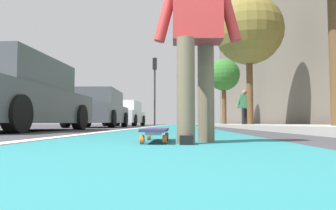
# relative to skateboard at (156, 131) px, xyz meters

# --- Properties ---
(ground_plane) EXTENTS (80.00, 80.00, 0.00)m
(ground_plane) POSITION_rel_skateboard_xyz_m (8.43, -0.03, -0.09)
(ground_plane) COLOR #38383D
(bike_lane_paint) EXTENTS (56.00, 2.16, 0.00)m
(bike_lane_paint) POSITION_rel_skateboard_xyz_m (22.43, -0.03, -0.09)
(bike_lane_paint) COLOR #237075
(bike_lane_paint) RESTS_ON ground
(lane_stripe_white) EXTENTS (52.00, 0.16, 0.01)m
(lane_stripe_white) POSITION_rel_skateboard_xyz_m (18.43, 1.20, -0.09)
(lane_stripe_white) COLOR silver
(lane_stripe_white) RESTS_ON ground
(sidewalk_curb) EXTENTS (52.00, 3.20, 0.12)m
(sidewalk_curb) POSITION_rel_skateboard_xyz_m (16.43, -3.52, -0.04)
(sidewalk_curb) COLOR #9E9B93
(sidewalk_curb) RESTS_ON ground
(building_facade) EXTENTS (40.00, 1.20, 11.01)m
(building_facade) POSITION_rel_skateboard_xyz_m (20.43, -6.19, 5.41)
(building_facade) COLOR #645C52
(building_facade) RESTS_ON ground
(skateboard) EXTENTS (0.84, 0.21, 0.11)m
(skateboard) POSITION_rel_skateboard_xyz_m (0.00, 0.00, 0.00)
(skateboard) COLOR orange
(skateboard) RESTS_ON ground
(skater_person) EXTENTS (0.46, 0.72, 1.64)m
(skater_person) POSITION_rel_skateboard_xyz_m (-0.15, -0.35, 0.84)
(skater_person) COLOR brown
(skater_person) RESTS_ON ground
(parked_car_near) EXTENTS (4.50, 1.95, 1.46)m
(parked_car_near) POSITION_rel_skateboard_xyz_m (3.44, 3.13, 0.60)
(parked_car_near) COLOR #4C5156
(parked_car_near) RESTS_ON ground
(parked_car_mid) EXTENTS (4.53, 1.96, 1.48)m
(parked_car_mid) POSITION_rel_skateboard_xyz_m (9.61, 3.11, 0.62)
(parked_car_mid) COLOR #4C5156
(parked_car_mid) RESTS_ON ground
(parked_car_far) EXTENTS (4.63, 2.03, 1.49)m
(parked_car_far) POSITION_rel_skateboard_xyz_m (16.10, 3.19, 0.63)
(parked_car_far) COLOR silver
(parked_car_far) RESTS_ON ground
(traffic_light) EXTENTS (0.33, 0.28, 4.69)m
(traffic_light) POSITION_rel_skateboard_xyz_m (18.54, 1.60, 3.12)
(traffic_light) COLOR #2D2D2D
(traffic_light) RESTS_ON ground
(street_tree_mid) EXTENTS (2.91, 2.91, 5.58)m
(street_tree_mid) POSITION_rel_skateboard_xyz_m (10.51, -3.12, 4.01)
(street_tree_mid) COLOR brown
(street_tree_mid) RESTS_ON ground
(street_tree_far) EXTENTS (2.16, 2.16, 4.54)m
(street_tree_far) POSITION_rel_skateboard_xyz_m (18.36, -3.12, 3.31)
(street_tree_far) COLOR brown
(street_tree_far) RESTS_ON ground
(pedestrian_distant) EXTENTS (0.45, 0.69, 1.59)m
(pedestrian_distant) POSITION_rel_skateboard_xyz_m (10.70, -2.93, 0.81)
(pedestrian_distant) COLOR black
(pedestrian_distant) RESTS_ON ground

